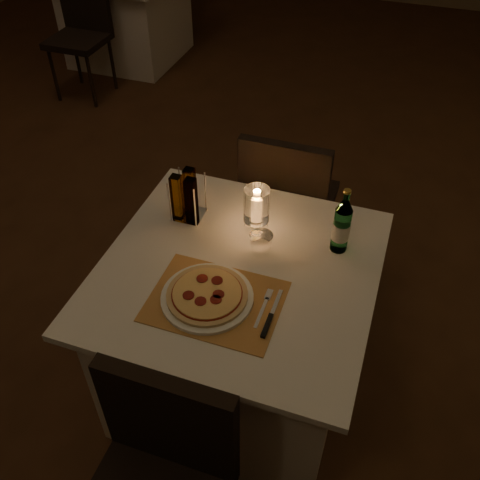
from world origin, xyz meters
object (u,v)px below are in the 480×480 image
(chair_far, at_px, (287,196))
(plate, at_px, (207,297))
(pizza, at_px, (207,294))
(tumbler, at_px, (261,244))
(water_bottle, at_px, (342,226))
(chair_near, at_px, (159,475))
(neighbor_table_left, at_px, (127,17))
(main_table, at_px, (238,330))
(hurricane_candle, at_px, (257,207))

(chair_far, height_order, plate, chair_far)
(plate, distance_m, pizza, 0.02)
(tumbler, bearing_deg, pizza, -110.14)
(water_bottle, bearing_deg, pizza, -132.93)
(chair_near, bearing_deg, neighbor_table_left, 119.51)
(chair_near, relative_size, plate, 2.81)
(neighbor_table_left, bearing_deg, tumbler, -53.40)
(chair_near, bearing_deg, main_table, 90.00)
(chair_far, xyz_separation_m, hurricane_candle, (-0.00, -0.49, 0.30))
(water_bottle, distance_m, neighbor_table_left, 3.76)
(chair_near, distance_m, hurricane_candle, 0.99)
(main_table, height_order, neighbor_table_left, same)
(water_bottle, bearing_deg, main_table, -145.54)
(hurricane_candle, bearing_deg, tumbler, -64.65)
(chair_near, distance_m, pizza, 0.58)
(chair_far, relative_size, plate, 2.81)
(main_table, xyz_separation_m, plate, (-0.05, -0.18, 0.38))
(chair_near, height_order, tumbler, chair_near)
(main_table, bearing_deg, tumbler, 62.48)
(main_table, bearing_deg, water_bottle, 34.46)
(tumbler, bearing_deg, chair_near, -93.78)
(plate, bearing_deg, water_bottle, 47.07)
(chair_near, xyz_separation_m, neighbor_table_left, (-2.12, 3.75, -0.18))
(tumbler, xyz_separation_m, water_bottle, (0.27, 0.12, 0.07))
(plate, xyz_separation_m, tumbler, (0.10, 0.28, 0.03))
(tumbler, relative_size, water_bottle, 0.32)
(chair_near, bearing_deg, chair_far, 90.00)
(tumbler, height_order, water_bottle, water_bottle)
(main_table, bearing_deg, plate, -105.52)
(chair_far, xyz_separation_m, plate, (-0.05, -0.89, 0.20))
(plate, xyz_separation_m, water_bottle, (0.37, 0.40, 0.10))
(chair_far, distance_m, plate, 0.92)
(chair_near, bearing_deg, hurricane_candle, 90.29)
(tumbler, distance_m, hurricane_candle, 0.15)
(tumbler, bearing_deg, main_table, -117.52)
(main_table, distance_m, water_bottle, 0.62)
(tumbler, bearing_deg, hurricane_candle, 115.35)
(pizza, bearing_deg, water_bottle, 47.07)
(chair_far, bearing_deg, plate, -93.20)
(main_table, relative_size, neighbor_table_left, 1.00)
(water_bottle, height_order, neighbor_table_left, water_bottle)
(neighbor_table_left, bearing_deg, hurricane_candle, -52.96)
(tumbler, distance_m, water_bottle, 0.30)
(chair_far, bearing_deg, chair_near, -90.00)
(water_bottle, bearing_deg, hurricane_candle, 179.09)
(main_table, relative_size, water_bottle, 3.63)
(tumbler, relative_size, neighbor_table_left, 0.09)
(chair_near, relative_size, water_bottle, 3.27)
(neighbor_table_left, bearing_deg, pizza, -57.19)
(chair_near, bearing_deg, tumbler, 86.22)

